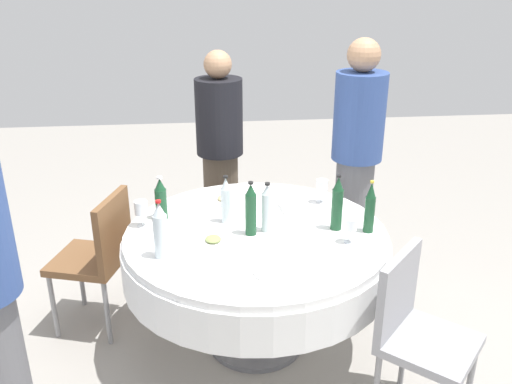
% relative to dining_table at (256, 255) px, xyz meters
% --- Properties ---
extents(ground_plane, '(10.00, 10.00, 0.00)m').
position_rel_dining_table_xyz_m(ground_plane, '(0.00, 0.00, -0.59)').
color(ground_plane, gray).
extents(dining_table, '(1.47, 1.47, 0.74)m').
position_rel_dining_table_xyz_m(dining_table, '(0.00, 0.00, 0.00)').
color(dining_table, white).
rests_on(dining_table, ground_plane).
extents(bottle_dark_green_outer, '(0.06, 0.06, 0.30)m').
position_rel_dining_table_xyz_m(bottle_dark_green_outer, '(-0.03, 0.03, 0.29)').
color(bottle_dark_green_outer, '#194728').
rests_on(bottle_dark_green_outer, dining_table).
extents(bottle_dark_green_right, '(0.06, 0.06, 0.30)m').
position_rel_dining_table_xyz_m(bottle_dark_green_right, '(-0.07, -0.61, 0.28)').
color(bottle_dark_green_right, '#194728').
rests_on(bottle_dark_green_right, dining_table).
extents(bottle_clear_near, '(0.06, 0.06, 0.28)m').
position_rel_dining_table_xyz_m(bottle_clear_near, '(0.14, 0.15, 0.28)').
color(bottle_clear_near, silver).
rests_on(bottle_clear_near, dining_table).
extents(bottle_clear_far, '(0.07, 0.07, 0.30)m').
position_rel_dining_table_xyz_m(bottle_clear_far, '(-0.23, 0.49, 0.29)').
color(bottle_clear_far, silver).
rests_on(bottle_clear_far, dining_table).
extents(bottle_dark_green_south, '(0.07, 0.07, 0.26)m').
position_rel_dining_table_xyz_m(bottle_dark_green_south, '(0.22, 0.52, 0.27)').
color(bottle_dark_green_south, '#194728').
rests_on(bottle_dark_green_south, dining_table).
extents(bottle_clear_inner, '(0.06, 0.06, 0.28)m').
position_rel_dining_table_xyz_m(bottle_clear_inner, '(-0.00, -0.06, 0.28)').
color(bottle_clear_inner, silver).
rests_on(bottle_clear_inner, dining_table).
extents(bottle_dark_green_rear, '(0.06, 0.06, 0.32)m').
position_rel_dining_table_xyz_m(bottle_dark_green_rear, '(-0.02, -0.44, 0.29)').
color(bottle_dark_green_rear, '#194728').
rests_on(bottle_dark_green_rear, dining_table).
extents(wine_glass_far, '(0.07, 0.07, 0.15)m').
position_rel_dining_table_xyz_m(wine_glass_far, '(0.13, 0.62, 0.25)').
color(wine_glass_far, white).
rests_on(wine_glass_far, dining_table).
extents(wine_glass_south, '(0.07, 0.07, 0.15)m').
position_rel_dining_table_xyz_m(wine_glass_south, '(0.35, -0.44, 0.25)').
color(wine_glass_south, white).
rests_on(wine_glass_south, dining_table).
extents(wine_glass_inner, '(0.07, 0.07, 0.14)m').
position_rel_dining_table_xyz_m(wine_glass_inner, '(-0.18, -0.47, 0.25)').
color(wine_glass_inner, white).
rests_on(wine_glass_inner, dining_table).
extents(plate_west, '(0.24, 0.24, 0.02)m').
position_rel_dining_table_xyz_m(plate_west, '(-0.44, -0.06, 0.15)').
color(plate_west, white).
rests_on(plate_west, dining_table).
extents(plate_mid, '(0.20, 0.20, 0.04)m').
position_rel_dining_table_xyz_m(plate_mid, '(0.41, 0.15, 0.16)').
color(plate_mid, white).
rests_on(plate_mid, dining_table).
extents(plate_east, '(0.21, 0.21, 0.04)m').
position_rel_dining_table_xyz_m(plate_east, '(-0.12, 0.24, 0.16)').
color(plate_east, white).
rests_on(plate_east, dining_table).
extents(spoon_right, '(0.08, 0.17, 0.00)m').
position_rel_dining_table_xyz_m(spoon_right, '(0.36, 0.42, 0.15)').
color(spoon_right, silver).
rests_on(spoon_right, dining_table).
extents(folded_napkin, '(0.16, 0.16, 0.02)m').
position_rel_dining_table_xyz_m(folded_napkin, '(0.26, -0.25, 0.16)').
color(folded_napkin, white).
rests_on(folded_napkin, dining_table).
extents(person_outer, '(0.34, 0.34, 1.67)m').
position_rel_dining_table_xyz_m(person_outer, '(0.76, -0.76, 0.28)').
color(person_outer, slate).
rests_on(person_outer, ground_plane).
extents(person_right, '(0.34, 0.34, 1.55)m').
position_rel_dining_table_xyz_m(person_right, '(1.16, 0.15, 0.21)').
color(person_right, '#4C3F33').
rests_on(person_right, ground_plane).
extents(chair_inner, '(0.57, 0.57, 0.87)m').
position_rel_dining_table_xyz_m(chair_inner, '(-0.62, -0.69, -0.08)').
color(chair_inner, '#99999E').
rests_on(chair_inner, ground_plane).
extents(chair_rear, '(0.50, 0.50, 0.87)m').
position_rel_dining_table_xyz_m(chair_rear, '(0.27, 0.90, -0.08)').
color(chair_rear, brown).
rests_on(chair_rear, ground_plane).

